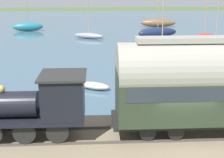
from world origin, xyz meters
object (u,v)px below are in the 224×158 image
Objects in this scene: sailboat_teal at (28,27)px; sailboat_blue at (215,46)px; sailboat_brown at (158,23)px; rowboat_off_pier at (95,86)px; sailboat_red at (204,37)px; sailboat_navy at (158,33)px; sailboat_gray at (89,35)px; sailboat_green at (161,62)px; steam_locomotive at (36,102)px; rowboat_mid_harbor at (139,97)px; passenger_coach at (224,82)px.

sailboat_blue is (-19.18, -24.75, 0.03)m from sailboat_teal.
sailboat_brown is 3.41× the size of rowboat_off_pier.
sailboat_red is 0.99× the size of sailboat_navy.
sailboat_blue is (-23.66, -1.83, 0.01)m from sailboat_brown.
sailboat_teal is at bearing 75.71° from sailboat_gray.
sailboat_green is 8.35m from rowboat_off_pier.
sailboat_red is 24.76m from rowboat_off_pier.
sailboat_gray is 1.18× the size of sailboat_blue.
sailboat_green reaches higher than sailboat_red.
steam_locomotive is at bearing -158.82° from sailboat_gray.
rowboat_off_pier is (-23.41, 9.22, -0.48)m from sailboat_navy.
steam_locomotive is at bearing -172.18° from rowboat_off_pier.
steam_locomotive is 33.03m from sailboat_red.
sailboat_navy is (17.69, -3.14, 0.16)m from sailboat_green.
sailboat_brown reaches higher than sailboat_red.
steam_locomotive is 40.52m from sailboat_teal.
steam_locomotive is 46.39m from sailboat_brown.
rowboat_mid_harbor is at bearing 172.89° from sailboat_brown.
passenger_coach is 6.98m from rowboat_mid_harbor.
rowboat_off_pier is at bearing 110.68° from sailboat_green.
sailboat_brown is at bearing -35.30° from rowboat_mid_harbor.
sailboat_brown is at bearing -19.77° from sailboat_gray.
sailboat_teal is 21.94m from sailboat_navy.
sailboat_green is at bearing 151.62° from sailboat_navy.
sailboat_gray reaches higher than sailboat_teal.
sailboat_brown reaches higher than passenger_coach.
steam_locomotive is 0.88× the size of sailboat_navy.
sailboat_green is at bearing -154.10° from sailboat_teal.
passenger_coach is at bearing 178.51° from sailboat_brown.
passenger_coach is 31.80m from sailboat_navy.
sailboat_teal is 0.92× the size of sailboat_brown.
sailboat_blue is at bearing -21.83° from rowboat_off_pier.
sailboat_blue is (20.42, -16.24, -1.38)m from steam_locomotive.
rowboat_off_pier is at bearing 136.92° from sailboat_blue.
sailboat_green is at bearing -20.72° from rowboat_off_pier.
sailboat_teal is at bearing 23.60° from passenger_coach.
sailboat_green is (-17.36, -6.91, 0.09)m from sailboat_gray.
passenger_coach reaches higher than steam_locomotive.
sailboat_gray is 1.32× the size of sailboat_navy.
passenger_coach is at bearing -117.15° from rowboat_off_pier.
passenger_coach is 4.26× the size of rowboat_off_pier.
sailboat_navy is 3.06× the size of rowboat_mid_harbor.
steam_locomotive is 0.56× the size of passenger_coach.
sailboat_gray reaches higher than sailboat_blue.
sailboat_gray is at bearing -3.40° from steam_locomotive.
sailboat_red reaches higher than rowboat_mid_harbor.
sailboat_teal is 23.36m from sailboat_brown.
sailboat_gray is at bearing 57.85° from sailboat_blue.
rowboat_off_pier is (-31.44, -11.20, -0.47)m from sailboat_teal.
sailboat_brown is 1.12× the size of sailboat_blue.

